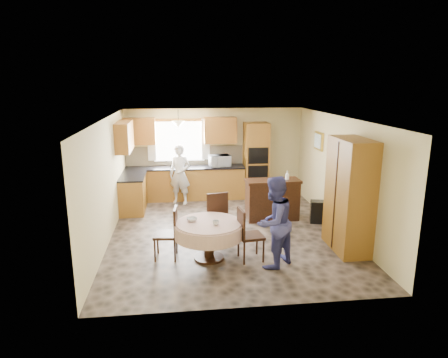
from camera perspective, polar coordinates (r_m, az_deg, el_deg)
name	(u,v)px	position (r m, az deg, el deg)	size (l,w,h in m)	color
floor	(227,232)	(8.86, 0.50, -7.62)	(5.00, 6.00, 0.01)	brown
ceiling	(228,118)	(8.28, 0.54, 8.70)	(5.00, 6.00, 0.01)	white
wall_back	(214,153)	(11.40, -1.39, 3.79)	(5.00, 0.02, 2.50)	#D3C487
wall_front	(255,227)	(5.65, 4.41, -6.89)	(5.00, 0.02, 2.50)	#D3C487
wall_left	(107,181)	(8.54, -16.36, -0.22)	(0.02, 6.00, 2.50)	#D3C487
wall_right	(340,174)	(9.13, 16.28, 0.68)	(0.02, 6.00, 2.50)	#D3C487
window	(179,141)	(11.28, -6.48, 5.40)	(1.40, 0.03, 1.10)	white
curtain_left	(151,140)	(11.24, -10.33, 5.49)	(0.22, 0.02, 1.15)	white
curtain_right	(206,139)	(11.25, -2.64, 5.71)	(0.22, 0.02, 1.15)	white
base_cab_back	(185,184)	(11.23, -5.54, -0.65)	(3.30, 0.60, 0.88)	#AC712E
counter_back	(185,168)	(11.13, -5.60, 1.64)	(3.30, 0.64, 0.04)	black
base_cab_left	(133,194)	(10.43, -12.86, -2.09)	(0.60, 1.20, 0.88)	#AC712E
counter_left	(132,176)	(10.31, -13.00, 0.36)	(0.64, 1.20, 0.04)	black
backsplash	(184,156)	(11.36, -5.67, 3.33)	(3.30, 0.02, 0.55)	tan
wall_cab_left	(140,131)	(11.14, -11.96, 6.69)	(0.85, 0.33, 0.72)	#B06E2C
wall_cab_right	(220,130)	(11.16, -0.56, 7.00)	(0.90, 0.33, 0.72)	#B06E2C
wall_cab_side	(124,137)	(10.15, -14.07, 5.90)	(0.33, 1.20, 0.72)	#B06E2C
oven_tower	(256,160)	(11.30, 4.58, 2.68)	(0.66, 0.62, 2.12)	#AC712E
oven_upper	(258,156)	(10.96, 4.92, 3.33)	(0.56, 0.01, 0.45)	black
oven_lower	(258,174)	(11.06, 4.87, 0.79)	(0.56, 0.01, 0.45)	black
pendant	(178,124)	(10.73, -6.53, 7.77)	(0.36, 0.36, 0.18)	beige
sideboard	(272,201)	(9.60, 6.91, -3.11)	(1.28, 0.53, 0.92)	#381D0F
space_heater	(319,212)	(9.62, 13.36, -4.58)	(0.38, 0.27, 0.52)	black
cupboard	(350,196)	(8.04, 17.51, -2.26)	(0.58, 1.15, 2.20)	#AC712E
dining_table	(209,231)	(7.41, -2.18, -7.37)	(1.27, 1.27, 0.72)	#381D0F
chair_left	(170,230)	(7.53, -7.75, -7.30)	(0.47, 0.47, 0.98)	#381D0F
chair_back	(215,214)	(8.17, -1.22, -5.05)	(0.57, 0.57, 1.08)	#381D0F
chair_right	(247,232)	(7.39, 3.28, -7.57)	(0.48, 0.48, 0.99)	#381D0F
framed_picture	(319,141)	(10.28, 13.36, 5.31)	(0.06, 0.54, 0.45)	gold
microwave	(220,161)	(11.10, -0.62, 2.61)	(0.57, 0.39, 0.32)	silver
person_sink	(180,174)	(10.76, -6.31, 0.66)	(0.59, 0.38, 1.60)	silver
person_dining	(274,222)	(7.11, 7.11, -6.15)	(0.80, 0.63, 1.65)	#3C3D83
bowl_sideboard	(259,182)	(9.40, 5.06, -0.36)	(0.22, 0.22, 0.05)	#B2B2B2
bottle_sideboard	(287,176)	(9.53, 9.01, 0.37)	(0.10, 0.10, 0.26)	silver
cup_table	(216,223)	(7.20, -1.19, -6.27)	(0.12, 0.12, 0.09)	#B2B2B2
bowl_table	(192,219)	(7.43, -4.62, -5.78)	(0.20, 0.20, 0.06)	#B2B2B2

